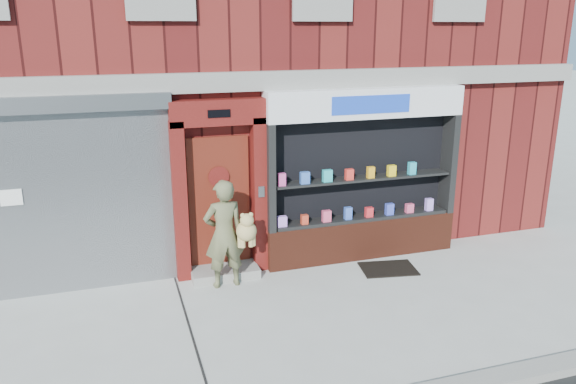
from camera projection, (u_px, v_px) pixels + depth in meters
name	position (u px, v px, depth m)	size (l,w,h in m)	color
ground	(301.00, 318.00, 7.96)	(80.00, 80.00, 0.00)	#9E9E99
building	(213.00, 25.00, 12.30)	(12.00, 8.16, 8.00)	#4B1111
shutter_bay	(69.00, 184.00, 8.35)	(3.10, 0.30, 3.04)	gray
red_door_bay	(220.00, 189.00, 9.02)	(1.52, 0.58, 2.90)	#4F0F0D
pharmacy_bay	(362.00, 182.00, 9.74)	(3.50, 0.41, 3.00)	#542013
woman	(226.00, 234.00, 8.73)	(0.84, 0.46, 1.75)	brown
doormat	(388.00, 269.00, 9.55)	(0.92, 0.64, 0.02)	black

